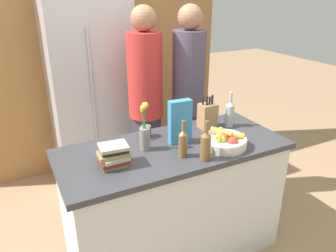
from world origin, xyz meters
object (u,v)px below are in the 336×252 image
object	(u,v)px
person_at_sink	(146,98)
person_in_blue	(188,94)
fruit_bowl	(224,141)
bottle_vinegar	(206,145)
flower_vase	(145,133)
cereal_box	(180,122)
bottle_oil	(230,113)
knife_block	(208,115)
refrigerator	(91,90)
book_stack	(114,155)
bottle_wine	(183,143)
coffee_mug	(146,131)

from	to	relation	value
person_at_sink	person_in_blue	size ratio (longest dim) A/B	1.00
fruit_bowl	bottle_vinegar	distance (m)	0.25
flower_vase	cereal_box	xyz separation A→B (m)	(0.27, -0.00, 0.03)
bottle_vinegar	bottle_oil	bearing A→B (deg)	38.86
knife_block	refrigerator	bearing A→B (deg)	117.00
bottle_oil	bottle_vinegar	world-z (taller)	bottle_oil
person_at_sink	person_in_blue	bearing A→B (deg)	-40.69
refrigerator	bottle_vinegar	size ratio (longest dim) A/B	7.41
bottle_vinegar	person_in_blue	xyz separation A→B (m)	(0.40, 0.91, 0.02)
book_stack	bottle_wine	bearing A→B (deg)	-11.70
cereal_box	person_at_sink	distance (m)	0.70
flower_vase	knife_block	bearing A→B (deg)	12.41
knife_block	cereal_box	bearing A→B (deg)	-157.36
person_at_sink	knife_block	bearing A→B (deg)	-90.86
cereal_box	bottle_vinegar	world-z (taller)	cereal_box
knife_block	bottle_wine	size ratio (longest dim) A/B	1.07
cereal_box	person_in_blue	size ratio (longest dim) A/B	0.17
book_stack	bottle_oil	size ratio (longest dim) A/B	0.68
fruit_bowl	person_in_blue	xyz separation A→B (m)	(0.18, 0.81, 0.08)
fruit_bowl	bottle_oil	bearing A→B (deg)	48.36
bottle_wine	person_in_blue	xyz separation A→B (m)	(0.51, 0.80, 0.03)
person_in_blue	refrigerator	bearing A→B (deg)	156.13
flower_vase	book_stack	xyz separation A→B (m)	(-0.26, -0.11, -0.05)
coffee_mug	person_in_blue	world-z (taller)	person_in_blue
bottle_vinegar	person_at_sink	bearing A→B (deg)	88.80
coffee_mug	person_in_blue	xyz separation A→B (m)	(0.60, 0.41, 0.09)
cereal_box	bottle_vinegar	xyz separation A→B (m)	(0.02, -0.30, -0.05)
coffee_mug	book_stack	xyz separation A→B (m)	(-0.34, -0.30, 0.03)
knife_block	cereal_box	world-z (taller)	cereal_box
cereal_box	book_stack	xyz separation A→B (m)	(-0.52, -0.11, -0.09)
bottle_oil	person_in_blue	xyz separation A→B (m)	(-0.07, 0.53, 0.02)
bottle_oil	person_at_sink	size ratio (longest dim) A/B	0.16
fruit_bowl	cereal_box	xyz separation A→B (m)	(-0.24, 0.20, 0.11)
refrigerator	fruit_bowl	size ratio (longest dim) A/B	6.37
flower_vase	person_in_blue	bearing A→B (deg)	41.21
bottle_vinegar	person_at_sink	size ratio (longest dim) A/B	0.15
cereal_box	refrigerator	bearing A→B (deg)	102.27
bottle_wine	person_in_blue	size ratio (longest dim) A/B	0.14
fruit_bowl	cereal_box	bearing A→B (deg)	139.59
coffee_mug	refrigerator	bearing A→B (deg)	95.53
flower_vase	person_at_sink	world-z (taller)	person_at_sink
knife_block	book_stack	distance (m)	0.88
knife_block	coffee_mug	world-z (taller)	knife_block
flower_vase	coffee_mug	world-z (taller)	flower_vase
bottle_wine	flower_vase	bearing A→B (deg)	131.57
refrigerator	book_stack	world-z (taller)	refrigerator
cereal_box	person_at_sink	bearing A→B (deg)	86.72
person_at_sink	bottle_wine	bearing A→B (deg)	-125.39
cereal_box	bottle_vinegar	distance (m)	0.31
flower_vase	bottle_wine	xyz separation A→B (m)	(0.18, -0.20, -0.02)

